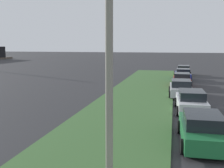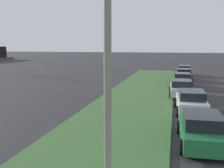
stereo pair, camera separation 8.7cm
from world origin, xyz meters
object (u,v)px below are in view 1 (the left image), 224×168
Objects in this scene: parked_car_blue at (183,74)px; parked_car_yellow at (184,71)px; parked_car_white at (191,101)px; streetlight at (121,48)px; parked_car_green at (202,129)px; parked_car_red at (182,80)px; parked_car_silver at (181,88)px.

parked_car_blue is 5.46m from parked_car_yellow.
streetlight is (-10.23, 2.80, 3.67)m from parked_car_white.
parked_car_yellow is (28.00, -0.07, 0.00)m from parked_car_green.
parked_car_red and parked_car_yellow have the same top height.
parked_car_red is 0.99× the size of parked_car_yellow.
parked_car_white is 1.00× the size of parked_car_yellow.
parked_car_white and parked_car_blue have the same top height.
parked_car_yellow is at bearing -2.21° from parked_car_red.
parked_car_red is (17.18, 0.46, 0.00)m from parked_car_green.
parked_car_red is at bearing 176.08° from parked_car_blue.
parked_car_red is 10.84m from parked_car_yellow.
parked_car_blue is (11.14, -0.51, 0.00)m from parked_car_silver.
streetlight reaches higher than parked_car_blue.
parked_car_green is 11.43m from parked_car_silver.
parked_car_white is (6.06, 0.13, 0.00)m from parked_car_green.
parked_car_silver is 11.15m from parked_car_blue.
parked_car_yellow is (10.83, -0.52, 0.00)m from parked_car_red.
parked_car_silver is 16.17m from streetlight.
parked_car_red is at bearing -6.60° from streetlight.
parked_car_white is 1.01× the size of parked_car_red.
parked_car_green is 1.01× the size of parked_car_red.
streetlight is (-15.59, 2.24, 3.67)m from parked_car_silver.
parked_car_white is 5.39m from parked_car_silver.
parked_car_silver is at bearing 3.74° from parked_car_white.
parked_car_silver is (5.36, 0.57, 0.00)m from parked_car_white.
parked_car_red is at bearing 178.88° from parked_car_yellow.
parked_car_green is 1.00× the size of parked_car_white.
parked_car_blue is at bearing -2.34° from parked_car_red.
streetlight is (-32.18, 2.99, 3.67)m from parked_car_yellow.
streetlight is (-4.18, 2.93, 3.67)m from parked_car_green.
parked_car_silver is 1.01× the size of parked_car_red.
parked_car_green is at bearing -35.04° from streetlight.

